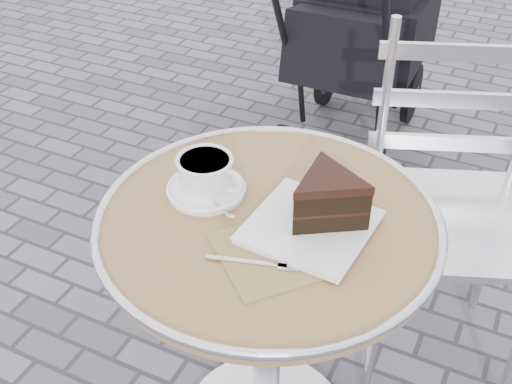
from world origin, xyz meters
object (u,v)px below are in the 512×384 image
at_px(cappuccino_set, 206,178).
at_px(baby_stroller, 360,39).
at_px(cafe_table, 268,276).
at_px(cake_plate_set, 323,205).
at_px(bistro_chair, 452,166).

relative_size(cappuccino_set, baby_stroller, 0.18).
distance_m(cafe_table, cake_plate_set, 0.25).
height_order(cafe_table, bistro_chair, bistro_chair).
relative_size(cappuccino_set, bistro_chair, 0.19).
height_order(cake_plate_set, bistro_chair, bistro_chair).
relative_size(cappuccino_set, cake_plate_set, 0.51).
bearing_deg(cappuccino_set, bistro_chair, 50.23).
bearing_deg(cafe_table, cake_plate_set, 9.74).
bearing_deg(cake_plate_set, baby_stroller, 108.71).
xyz_separation_m(cake_plate_set, bistro_chair, (0.17, 0.53, -0.18)).
bearing_deg(cake_plate_set, cappuccino_set, -176.62).
bearing_deg(bistro_chair, baby_stroller, 98.66).
height_order(cappuccino_set, cake_plate_set, cake_plate_set).
xyz_separation_m(cappuccino_set, baby_stroller, (-0.13, 1.53, -0.31)).
xyz_separation_m(cafe_table, bistro_chair, (0.28, 0.55, 0.04)).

